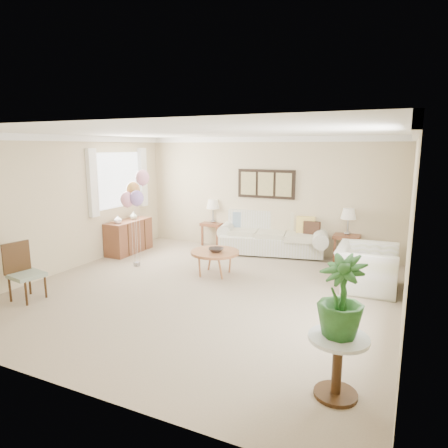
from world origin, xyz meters
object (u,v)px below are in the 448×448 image
object	(u,v)px
sofa	(273,237)
accent_chair	(23,270)
balloon_cluster	(135,192)
coffee_table	(215,253)
armchair	(367,268)

from	to	relation	value
sofa	accent_chair	world-z (taller)	sofa
accent_chair	balloon_cluster	xyz separation A→B (m)	(0.52, 2.21, 1.04)
coffee_table	sofa	bearing A→B (deg)	76.25
accent_chair	balloon_cluster	distance (m)	2.50
sofa	coffee_table	distance (m)	2.05
sofa	balloon_cluster	size ratio (longest dim) A/B	1.38
armchair	balloon_cluster	bearing A→B (deg)	96.29
coffee_table	armchair	bearing A→B (deg)	9.50
coffee_table	balloon_cluster	world-z (taller)	balloon_cluster
armchair	accent_chair	size ratio (longest dim) A/B	1.22
coffee_table	armchair	world-z (taller)	armchair
coffee_table	accent_chair	bearing A→B (deg)	-132.65
coffee_table	armchair	xyz separation A→B (m)	(2.66, 0.44, -0.06)
armchair	accent_chair	distance (m)	5.60
armchair	accent_chair	bearing A→B (deg)	118.54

